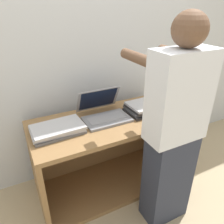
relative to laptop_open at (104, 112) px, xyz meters
The scene contains 8 objects.
ground_plane 0.84m from the laptop_open, 90.00° to the right, with size 12.00×12.00×0.00m, color tan.
wall_back 0.57m from the laptop_open, 90.00° to the left, with size 8.00×0.05×2.40m.
cart 0.40m from the laptop_open, 90.00° to the left, with size 1.26×0.61×0.70m.
laptop_open is the anchor object (origin of this frame).
laptop_stack_left 0.42m from the laptop_open, behind, with size 0.39×0.26×0.06m.
laptop_stack_right 0.41m from the laptop_open, ahead, with size 0.40×0.26×0.08m.
person 0.61m from the laptop_open, 63.95° to the right, with size 0.40×0.52×1.55m.
inventory_tag 0.43m from the laptop_open, 16.22° to the right, with size 0.06×0.02×0.01m.
Camera 1 is at (-0.68, -1.12, 1.58)m, focal length 35.00 mm.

